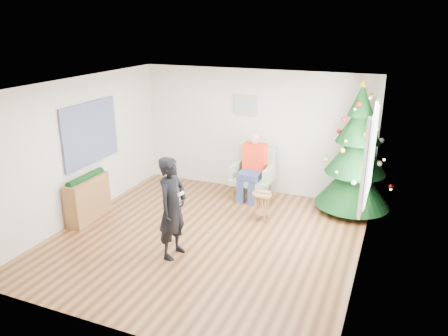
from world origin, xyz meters
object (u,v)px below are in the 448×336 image
at_px(christmas_tree, 356,154).
at_px(stool, 262,206).
at_px(armchair, 253,179).
at_px(console, 88,199).
at_px(standing_man, 172,208).

xyz_separation_m(christmas_tree, stool, (-1.49, -1.08, -0.88)).
bearing_deg(armchair, christmas_tree, 2.47).
distance_m(stool, console, 3.22).
bearing_deg(standing_man, christmas_tree, -35.33).
xyz_separation_m(stool, standing_man, (-0.89, -1.74, 0.54)).
distance_m(christmas_tree, armchair, 2.15).
distance_m(armchair, console, 3.30).
xyz_separation_m(christmas_tree, standing_man, (-2.38, -2.82, -0.34)).
bearing_deg(christmas_tree, console, -153.14).
bearing_deg(console, christmas_tree, 24.11).
relative_size(stool, console, 0.54).
bearing_deg(christmas_tree, armchair, -177.72).
xyz_separation_m(stool, armchair, (-0.51, 1.00, 0.12)).
height_order(christmas_tree, console, christmas_tree).
distance_m(standing_man, console, 2.21).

